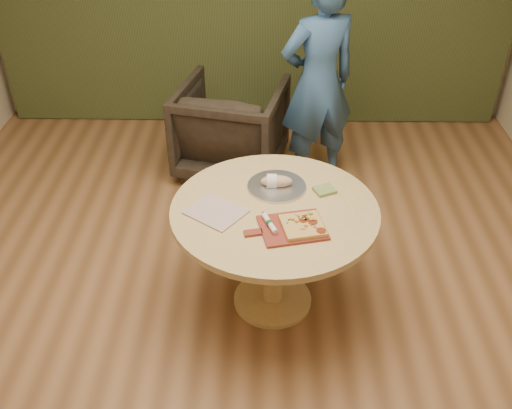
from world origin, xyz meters
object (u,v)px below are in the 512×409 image
object	(u,v)px
cutlery_roll	(270,223)
armchair	(232,124)
pedestal_table	(274,227)
person_standing	(318,83)
serving_tray	(277,186)
bread_roll	(275,181)
flatbread_pizza	(303,225)
pizza_paddle	(291,228)

from	to	relation	value
cutlery_roll	armchair	xyz separation A→B (m)	(-0.31, 1.84, -0.35)
pedestal_table	person_standing	bearing A→B (deg)	76.90
cutlery_roll	serving_tray	xyz separation A→B (m)	(0.04, 0.40, -0.02)
pedestal_table	bread_roll	bearing A→B (deg)	88.75
bread_roll	cutlery_roll	bearing A→B (deg)	-94.89
pedestal_table	cutlery_roll	size ratio (longest dim) A/B	6.28
person_standing	pedestal_table	bearing A→B (deg)	54.17
serving_tray	person_standing	distance (m)	1.34
cutlery_roll	bread_roll	xyz separation A→B (m)	(0.03, 0.40, 0.01)
flatbread_pizza	person_standing	xyz separation A→B (m)	(0.20, 1.70, 0.10)
serving_tray	bread_roll	world-z (taller)	bread_roll
flatbread_pizza	cutlery_roll	distance (m)	0.18
pedestal_table	bread_roll	xyz separation A→B (m)	(0.00, 0.21, 0.18)
cutlery_roll	person_standing	xyz separation A→B (m)	(0.38, 1.69, 0.09)
flatbread_pizza	cutlery_roll	size ratio (longest dim) A/B	1.37
bread_roll	armchair	distance (m)	1.52
pizza_paddle	serving_tray	world-z (taller)	serving_tray
pedestal_table	flatbread_pizza	xyz separation A→B (m)	(0.15, -0.20, 0.17)
pedestal_table	cutlery_roll	distance (m)	0.26
cutlery_roll	serving_tray	distance (m)	0.40
pizza_paddle	bread_roll	distance (m)	0.42
bread_roll	serving_tray	bearing A→B (deg)	-0.00
cutlery_roll	bread_roll	size ratio (longest dim) A/B	1.00
pedestal_table	person_standing	distance (m)	1.56
serving_tray	person_standing	xyz separation A→B (m)	(0.34, 1.29, 0.11)
serving_tray	person_standing	bearing A→B (deg)	75.39
flatbread_pizza	serving_tray	xyz separation A→B (m)	(-0.14, 0.41, -0.02)
flatbread_pizza	armchair	world-z (taller)	armchair
flatbread_pizza	pizza_paddle	bearing A→B (deg)	-179.32
flatbread_pizza	cutlery_roll	xyz separation A→B (m)	(-0.18, 0.01, 0.00)
flatbread_pizza	cutlery_roll	bearing A→B (deg)	176.52
flatbread_pizza	person_standing	world-z (taller)	person_standing
pedestal_table	pizza_paddle	distance (m)	0.26
pedestal_table	armchair	distance (m)	1.69
cutlery_roll	bread_roll	distance (m)	0.40
flatbread_pizza	pedestal_table	bearing A→B (deg)	127.38
armchair	flatbread_pizza	bearing A→B (deg)	118.20
bread_roll	armchair	xyz separation A→B (m)	(-0.35, 1.44, -0.36)
flatbread_pizza	bread_roll	bearing A→B (deg)	109.74
person_standing	armchair	bearing A→B (deg)	-34.73
cutlery_roll	armchair	bearing A→B (deg)	78.29
cutlery_roll	person_standing	world-z (taller)	person_standing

